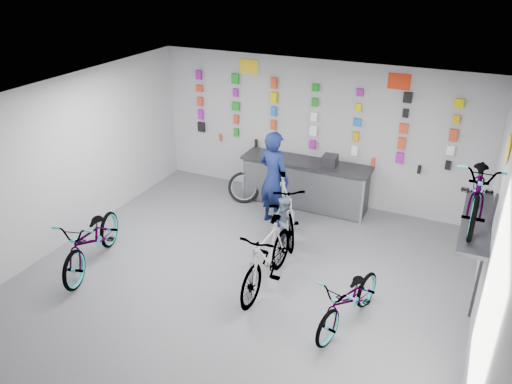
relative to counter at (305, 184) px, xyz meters
The scene contains 20 objects.
floor 3.57m from the counter, 90.00° to the right, with size 8.00×8.00×0.00m, color #4B4B4F.
ceiling 4.34m from the counter, 90.00° to the right, with size 8.00×8.00×0.00m, color white.
wall_back 1.11m from the counter, 90.00° to the left, with size 7.00×7.00×0.00m, color #ACACAF.
wall_left 5.08m from the counter, 134.67° to the right, with size 8.00×8.00×0.00m, color #ACACAF.
wall_right 5.08m from the counter, 45.33° to the right, with size 8.00×8.00×0.00m, color #ACACAF.
counter is the anchor object (origin of this frame).
merch_wall 1.36m from the counter, 96.06° to the left, with size 5.57×0.08×1.56m.
wall_bracket 4.18m from the counter, 35.12° to the right, with size 0.39×1.90×2.00m.
sign_left 2.73m from the counter, 163.67° to the left, with size 0.42×0.02×0.30m, color yellow.
sign_right 2.78m from the counter, 15.36° to the left, with size 0.42×0.02×0.30m, color red.
sign_side 4.72m from the counter, 33.92° to the right, with size 0.02×0.40×0.30m, color yellow.
bike_left 4.42m from the counter, 124.14° to the right, with size 0.69×1.97×1.03m, color gray.
bike_center 3.00m from the counter, 81.56° to the right, with size 0.53×1.88×1.13m, color gray.
bike_right 3.80m from the counter, 60.42° to the right, with size 0.58×1.67×0.88m, color gray.
bike_service 1.33m from the counter, 86.51° to the right, with size 0.56×1.97×1.18m, color gray.
bike_wall 4.30m from the counter, 35.76° to the right, with size 0.63×1.80×0.95m, color gray.
clerk 1.11m from the counter, 107.59° to the right, with size 0.69×0.46×1.91m, color #101A47.
customer 1.81m from the counter, 81.79° to the right, with size 0.50×0.39×1.03m, color slate.
spare_wheel 1.31m from the counter, 163.49° to the right, with size 0.74×0.51×0.66m.
register 0.80m from the counter, ahead, with size 0.28×0.30×0.22m, color black.
Camera 1 is at (3.07, -5.50, 4.91)m, focal length 35.00 mm.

